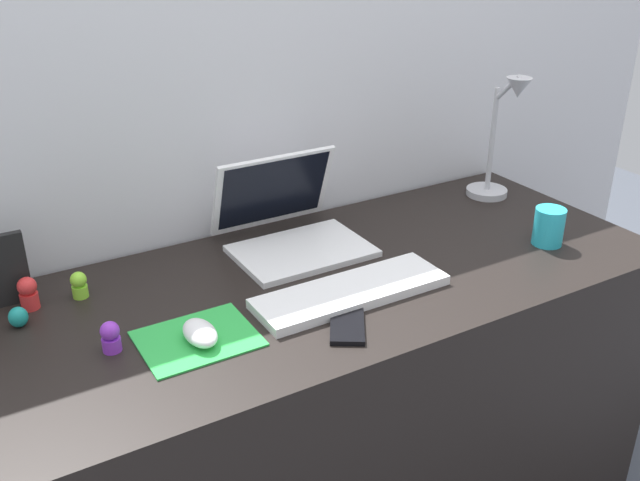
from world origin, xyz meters
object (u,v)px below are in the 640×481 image
keyboard (351,292)px  coffee_mug (549,227)px  toy_figurine_purple (111,337)px  toy_figurine_lime (79,285)px  toy_figurine_teal (18,317)px  laptop (289,223)px  desk_lamp (500,142)px  cell_phone (347,325)px  toy_figurine_red (28,293)px  mouse (200,333)px

keyboard → coffee_mug: bearing=-2.9°
toy_figurine_purple → toy_figurine_lime: (-0.00, 0.22, -0.00)m
toy_figurine_teal → toy_figurine_lime: bearing=23.0°
laptop → toy_figurine_purple: laptop is taller
coffee_mug → toy_figurine_teal: (-1.13, 0.25, -0.02)m
keyboard → desk_lamp: size_ratio=1.20×
coffee_mug → keyboard: bearing=177.1°
cell_phone → toy_figurine_teal: bearing=-178.8°
toy_figurine_red → coffee_mug: bearing=-15.6°
laptop → desk_lamp: size_ratio=0.87×
desk_lamp → toy_figurine_lime: (-1.10, 0.03, -0.13)m
keyboard → coffee_mug: (0.53, -0.03, 0.03)m
toy_figurine_teal → mouse: bearing=-39.6°
laptop → keyboard: laptop is taller
toy_figurine_lime → laptop: bearing=0.5°
toy_figurine_teal → toy_figurine_lime: toy_figurine_lime is taller
laptop → toy_figurine_teal: bearing=-174.6°
keyboard → toy_figurine_teal: 0.64m
coffee_mug → toy_figurine_lime: size_ratio=1.59×
desk_lamp → toy_figurine_purple: 1.12m
laptop → keyboard: size_ratio=0.73×
toy_figurine_teal → toy_figurine_red: size_ratio=0.59×
toy_figurine_purple → toy_figurine_lime: size_ratio=1.05×
cell_phone → toy_figurine_purple: 0.43m
toy_figurine_teal → toy_figurine_lime: (0.13, 0.05, 0.01)m
toy_figurine_red → laptop: bearing=-0.1°
cell_phone → toy_figurine_teal: (-0.53, 0.32, 0.01)m
cell_phone → mouse: bearing=-167.4°
keyboard → mouse: (-0.33, -0.00, 0.01)m
cell_phone → coffee_mug: size_ratio=1.45×
toy_figurine_teal → toy_figurine_red: (0.03, 0.06, 0.01)m
cell_phone → toy_figurine_lime: toy_figurine_lime is taller
desk_lamp → toy_figurine_teal: bearing=-178.8°
coffee_mug → toy_figurine_purple: bearing=175.5°
toy_figurine_red → mouse: bearing=-49.6°
toy_figurine_lime → toy_figurine_red: bearing=177.0°
laptop → desk_lamp: 0.62m
keyboard → cell_phone: (-0.07, -0.10, -0.01)m
cell_phone → toy_figurine_teal: toy_figurine_teal is taller
mouse → toy_figurine_teal: size_ratio=2.40×
desk_lamp → toy_figurine_red: 1.20m
toy_figurine_red → desk_lamp: bearing=-1.6°
coffee_mug → toy_figurine_lime: (-1.00, 0.30, -0.02)m
keyboard → toy_figurine_lime: size_ratio=7.35×
mouse → cell_phone: (0.26, -0.09, -0.02)m
cell_phone → toy_figurine_teal: 0.62m
mouse → toy_figurine_teal: bearing=140.4°
keyboard → laptop: bearing=88.5°
laptop → mouse: 0.44m
desk_lamp → toy_figurine_lime: 1.10m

